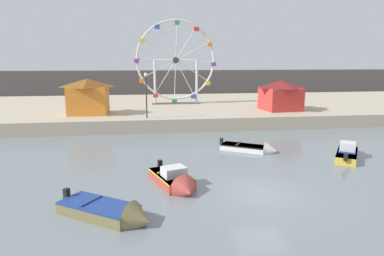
% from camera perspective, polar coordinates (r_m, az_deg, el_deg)
% --- Properties ---
extents(ground_plane, '(240.00, 240.00, 0.00)m').
position_cam_1_polar(ground_plane, '(17.24, 11.44, -10.57)').
color(ground_plane, slate).
extents(quay_promenade, '(110.00, 22.50, 1.19)m').
position_cam_1_polar(quay_promenade, '(41.58, -0.25, 3.32)').
color(quay_promenade, '#B7A88E').
rests_on(quay_promenade, ground_plane).
extents(distant_town_skyline, '(140.00, 3.00, 4.40)m').
position_cam_1_polar(distant_town_skyline, '(65.64, -3.12, 7.63)').
color(distant_town_skyline, '#564C47').
rests_on(distant_town_skyline, ground_plane).
extents(motorboat_olive_wood, '(4.29, 3.57, 1.36)m').
position_cam_1_polar(motorboat_olive_wood, '(14.62, -12.97, -13.52)').
color(motorboat_olive_wood, olive).
rests_on(motorboat_olive_wood, ground_plane).
extents(motorboat_mustard_yellow, '(3.43, 4.25, 1.35)m').
position_cam_1_polar(motorboat_mustard_yellow, '(25.24, 24.38, -3.58)').
color(motorboat_mustard_yellow, gold).
rests_on(motorboat_mustard_yellow, ground_plane).
extents(motorboat_white_red_stripe, '(3.98, 3.11, 1.15)m').
position_cam_1_polar(motorboat_white_red_stripe, '(24.59, 10.19, -3.35)').
color(motorboat_white_red_stripe, silver).
rests_on(motorboat_white_red_stripe, ground_plane).
extents(motorboat_faded_red, '(2.52, 4.06, 1.43)m').
position_cam_1_polar(motorboat_faded_red, '(17.52, -2.64, -8.83)').
color(motorboat_faded_red, '#B24238').
rests_on(motorboat_faded_red, ground_plane).
extents(ferris_wheel_white_frame, '(9.55, 1.20, 9.72)m').
position_cam_1_polar(ferris_wheel_white_frame, '(40.82, -2.71, 10.88)').
color(ferris_wheel_white_frame, silver).
rests_on(ferris_wheel_white_frame, quay_promenade).
extents(carnival_booth_red_striped, '(4.22, 4.21, 3.09)m').
position_cam_1_polar(carnival_booth_red_striped, '(36.93, 14.49, 5.40)').
color(carnival_booth_red_striped, red).
rests_on(carnival_booth_red_striped, quay_promenade).
extents(carnival_booth_orange_canopy, '(4.01, 3.29, 3.40)m').
position_cam_1_polar(carnival_booth_orange_canopy, '(34.36, -16.85, 5.12)').
color(carnival_booth_orange_canopy, orange).
rests_on(carnival_booth_orange_canopy, quay_promenade).
extents(promenade_lamp_near, '(0.32, 0.32, 4.02)m').
position_cam_1_polar(promenade_lamp_near, '(30.84, -7.61, 6.46)').
color(promenade_lamp_near, '#2D2D33').
rests_on(promenade_lamp_near, quay_promenade).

